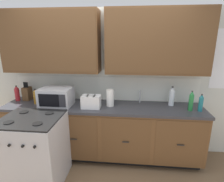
{
  "coord_description": "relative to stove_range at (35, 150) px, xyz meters",
  "views": [
    {
      "loc": [
        0.42,
        -2.31,
        1.89
      ],
      "look_at": [
        0.16,
        0.27,
        1.15
      ],
      "focal_mm": 28.85,
      "sensor_mm": 36.0,
      "label": 1
    }
  ],
  "objects": [
    {
      "name": "wall_unit",
      "position": [
        0.83,
        0.83,
        1.15
      ],
      "size": [
        4.28,
        0.4,
        2.37
      ],
      "color": "silver",
      "rests_on": "ground_plane"
    },
    {
      "name": "stove_range",
      "position": [
        0.0,
        0.0,
        0.0
      ],
      "size": [
        0.76,
        0.68,
        0.95
      ],
      "color": "#B7B7BC",
      "rests_on": "ground_plane"
    },
    {
      "name": "paper_towel_roll",
      "position": [
        0.95,
        0.64,
        0.56
      ],
      "size": [
        0.12,
        0.12,
        0.26
      ],
      "primitive_type": "cylinder",
      "color": "white",
      "rests_on": "counter_run"
    },
    {
      "name": "bottle_green",
      "position": [
        2.13,
        0.56,
        0.58
      ],
      "size": [
        0.06,
        0.06,
        0.3
      ],
      "color": "#237A38",
      "rests_on": "counter_run"
    },
    {
      "name": "bottle_red",
      "position": [
        -0.63,
        0.73,
        0.56
      ],
      "size": [
        0.08,
        0.08,
        0.26
      ],
      "color": "maroon",
      "rests_on": "counter_run"
    },
    {
      "name": "bottle_teal",
      "position": [
        2.26,
        0.55,
        0.56
      ],
      "size": [
        0.06,
        0.06,
        0.25
      ],
      "color": "#1E707A",
      "rests_on": "counter_run"
    },
    {
      "name": "microwave",
      "position": [
        0.12,
        0.57,
        0.57
      ],
      "size": [
        0.48,
        0.37,
        0.28
      ],
      "color": "#B7B7BC",
      "rests_on": "counter_run"
    },
    {
      "name": "bottle_amber",
      "position": [
        -0.24,
        0.61,
        0.55
      ],
      "size": [
        0.06,
        0.06,
        0.25
      ],
      "color": "#9E6619",
      "rests_on": "counter_run"
    },
    {
      "name": "knife_block",
      "position": [
        -0.49,
        0.79,
        0.55
      ],
      "size": [
        0.11,
        0.14,
        0.31
      ],
      "color": "#52361E",
      "rests_on": "counter_run"
    },
    {
      "name": "toaster",
      "position": [
        0.67,
        0.53,
        0.53
      ],
      "size": [
        0.28,
        0.18,
        0.19
      ],
      "color": "white",
      "rests_on": "counter_run"
    },
    {
      "name": "sink_faucet",
      "position": [
        1.42,
        0.84,
        0.53
      ],
      "size": [
        0.02,
        0.02,
        0.2
      ],
      "primitive_type": "cylinder",
      "color": "#B2B5BA",
      "rests_on": "counter_run"
    },
    {
      "name": "bottle_clear",
      "position": [
        1.9,
        0.75,
        0.58
      ],
      "size": [
        0.08,
        0.08,
        0.3
      ],
      "color": "silver",
      "rests_on": "counter_run"
    },
    {
      "name": "counter_run",
      "position": [
        0.83,
        0.63,
        -0.01
      ],
      "size": [
        3.11,
        0.64,
        0.9
      ],
      "color": "black",
      "rests_on": "ground_plane"
    },
    {
      "name": "ground_plane",
      "position": [
        0.83,
        0.33,
        -0.47
      ],
      "size": [
        8.0,
        8.0,
        0.0
      ],
      "primitive_type": "plane",
      "color": "brown"
    }
  ]
}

